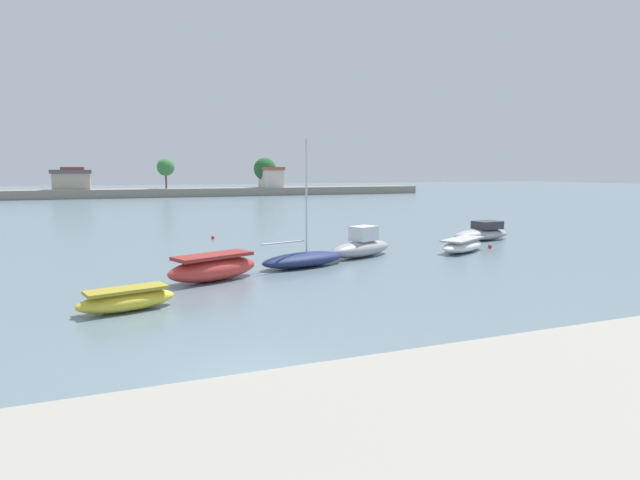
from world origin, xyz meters
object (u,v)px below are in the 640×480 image
at_px(moored_boat_6, 482,233).
at_px(mooring_buoy_0, 490,246).
at_px(moored_boat_3, 303,259).
at_px(moored_boat_4, 362,246).
at_px(moored_boat_1, 127,300).
at_px(mooring_buoy_1, 213,237).
at_px(moored_boat_2, 213,268).
at_px(moored_boat_5, 463,245).

height_order(moored_boat_6, mooring_buoy_0, moored_boat_6).
xyz_separation_m(moored_boat_3, moored_boat_6, (16.20, 5.38, 0.12)).
relative_size(moored_boat_4, moored_boat_6, 0.99).
height_order(moored_boat_1, moored_boat_4, moored_boat_4).
bearing_deg(moored_boat_3, mooring_buoy_1, 85.11).
bearing_deg(mooring_buoy_1, moored_boat_3, -79.97).
xyz_separation_m(moored_boat_2, mooring_buoy_0, (19.07, 3.53, -0.46)).
relative_size(moored_boat_5, mooring_buoy_0, 17.28).
relative_size(moored_boat_1, moored_boat_2, 0.76).
height_order(moored_boat_5, mooring_buoy_1, moored_boat_5).
relative_size(moored_boat_3, mooring_buoy_1, 24.56).
bearing_deg(moored_boat_3, moored_boat_1, -161.56).
bearing_deg(mooring_buoy_1, moored_boat_4, -59.67).
xyz_separation_m(moored_boat_1, moored_boat_2, (3.97, 4.22, 0.20)).
bearing_deg(moored_boat_6, moored_boat_1, -161.41).
relative_size(moored_boat_1, moored_boat_4, 0.74).
relative_size(moored_boat_1, mooring_buoy_1, 13.56).
bearing_deg(moored_boat_5, mooring_buoy_1, 108.22).
height_order(mooring_buoy_0, mooring_buoy_1, mooring_buoy_0).
relative_size(moored_boat_2, mooring_buoy_0, 17.52).
bearing_deg(mooring_buoy_0, moored_boat_6, 57.85).
bearing_deg(moored_boat_5, moored_boat_6, 10.65).
distance_m(moored_boat_1, moored_boat_5, 21.66).
bearing_deg(moored_boat_3, mooring_buoy_0, -7.89).
distance_m(moored_boat_1, moored_boat_3, 10.96).
distance_m(moored_boat_2, mooring_buoy_1, 15.55).
distance_m(moored_boat_2, moored_boat_3, 5.49).
bearing_deg(moored_boat_4, moored_boat_6, -6.19).
bearing_deg(moored_boat_4, mooring_buoy_1, 97.54).
distance_m(moored_boat_1, moored_boat_2, 5.80).
bearing_deg(moored_boat_1, moored_boat_4, 15.20).
bearing_deg(moored_boat_6, moored_boat_2, -167.04).
height_order(moored_boat_2, moored_boat_6, moored_boat_6).
xyz_separation_m(moored_boat_6, mooring_buoy_0, (-2.30, -3.67, -0.40)).
xyz_separation_m(moored_boat_2, moored_boat_3, (5.18, 1.81, -0.18)).
bearing_deg(moored_boat_4, moored_boat_3, -179.88).
bearing_deg(moored_boat_1, moored_boat_2, 31.70).
height_order(moored_boat_5, mooring_buoy_0, moored_boat_5).
xyz_separation_m(moored_boat_1, moored_boat_6, (25.35, 11.41, 0.13)).
bearing_deg(moored_boat_1, mooring_buoy_0, 3.58).
xyz_separation_m(moored_boat_3, moored_boat_5, (11.27, 1.18, -0.01)).
relative_size(moored_boat_5, moored_boat_6, 0.94).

